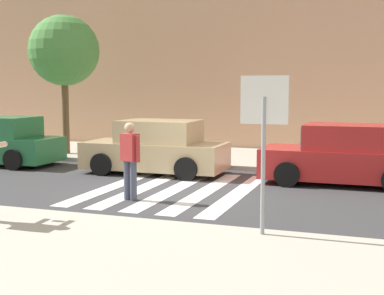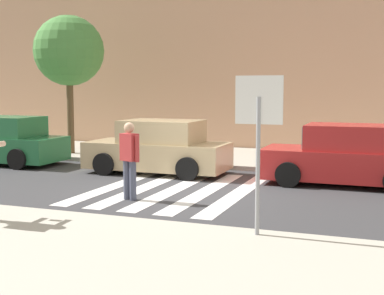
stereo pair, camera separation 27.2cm
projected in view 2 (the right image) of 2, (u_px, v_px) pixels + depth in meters
name	position (u px, v px, depth m)	size (l,w,h in m)	color
ground_plane	(172.00, 191.00, 12.90)	(120.00, 120.00, 0.00)	#38383A
sidewalk_far	(239.00, 157.00, 18.48)	(60.00, 4.80, 0.14)	#B2AD9E
building_facade_far	(268.00, 56.00, 22.15)	(56.00, 4.00, 7.58)	tan
crosswalk_stripe_0	(117.00, 185.00, 13.65)	(0.44, 5.20, 0.01)	silver
crosswalk_stripe_1	(145.00, 187.00, 13.37)	(0.44, 5.20, 0.01)	silver
crosswalk_stripe_2	(175.00, 189.00, 13.09)	(0.44, 5.20, 0.01)	silver
crosswalk_stripe_3	(206.00, 191.00, 12.81)	(0.44, 5.20, 0.01)	silver
crosswalk_stripe_4	(238.00, 194.00, 12.53)	(0.44, 5.20, 0.01)	silver
stop_sign	(259.00, 120.00, 8.38)	(0.76, 0.08, 2.53)	gray
pedestrian_crossing	(129.00, 156.00, 11.77)	(0.55, 0.35, 1.72)	#474C60
parked_car_green	(3.00, 142.00, 17.37)	(4.10, 1.92, 1.55)	#236B3D
parked_car_tan	(159.00, 149.00, 15.44)	(4.10, 1.92, 1.55)	tan
parked_car_red	(346.00, 157.00, 13.61)	(4.10, 1.92, 1.55)	red
street_tree_west	(69.00, 51.00, 18.77)	(2.46, 2.46, 4.86)	brown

